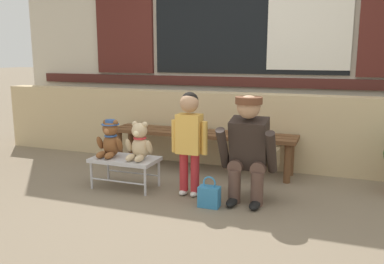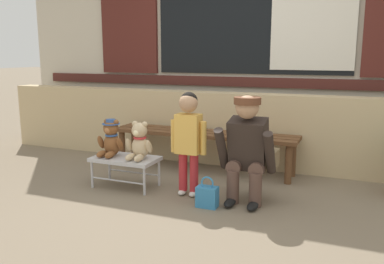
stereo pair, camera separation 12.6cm
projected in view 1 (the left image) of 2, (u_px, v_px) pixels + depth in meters
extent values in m
plane|color=#756651|center=(195.00, 205.00, 3.51)|extent=(60.00, 60.00, 0.00)
cube|color=tan|center=(237.00, 129.00, 4.74)|extent=(6.44, 0.25, 0.85)
cube|color=beige|center=(249.00, 16.00, 4.98)|extent=(6.57, 0.20, 3.49)
cube|color=#471E19|center=(246.00, 82.00, 5.02)|extent=(6.05, 0.04, 0.12)
cube|color=black|center=(247.00, 15.00, 4.87)|extent=(2.40, 0.03, 1.40)
cube|color=silver|center=(310.00, 13.00, 4.61)|extent=(0.94, 0.02, 1.29)
cube|color=#4C1E19|center=(124.00, 19.00, 5.44)|extent=(0.84, 0.05, 1.43)
cube|color=brown|center=(197.00, 136.00, 4.38)|extent=(2.10, 0.11, 0.04)
cube|color=brown|center=(201.00, 133.00, 4.51)|extent=(2.10, 0.11, 0.04)
cube|color=brown|center=(205.00, 131.00, 4.65)|extent=(2.10, 0.11, 0.04)
cylinder|color=brown|center=(120.00, 148.00, 4.76)|extent=(0.07, 0.07, 0.40)
cylinder|color=brown|center=(131.00, 144.00, 5.02)|extent=(0.07, 0.07, 0.40)
cylinder|color=brown|center=(287.00, 164.00, 4.09)|extent=(0.07, 0.07, 0.40)
cylinder|color=brown|center=(291.00, 157.00, 4.35)|extent=(0.07, 0.07, 0.40)
cube|color=#BCBCC1|center=(125.00, 160.00, 3.94)|extent=(0.64, 0.36, 0.04)
cylinder|color=#BCBCC1|center=(91.00, 176.00, 3.93)|extent=(0.02, 0.02, 0.26)
cylinder|color=#BCBCC1|center=(108.00, 168.00, 4.20)|extent=(0.02, 0.02, 0.26)
cylinder|color=#BCBCC1|center=(145.00, 182.00, 3.73)|extent=(0.02, 0.02, 0.26)
cylinder|color=#BCBCC1|center=(159.00, 173.00, 4.00)|extent=(0.02, 0.02, 0.26)
cylinder|color=#BCBCC1|center=(118.00, 181.00, 3.83)|extent=(0.58, 0.02, 0.02)
cylinder|color=#BCBCC1|center=(133.00, 173.00, 4.11)|extent=(0.58, 0.02, 0.02)
ellipsoid|color=brown|center=(111.00, 145.00, 3.98)|extent=(0.17, 0.14, 0.22)
sphere|color=brown|center=(110.00, 129.00, 3.94)|extent=(0.15, 0.15, 0.15)
sphere|color=#AE6E42|center=(107.00, 131.00, 3.90)|extent=(0.06, 0.06, 0.06)
sphere|color=brown|center=(106.00, 122.00, 3.96)|extent=(0.06, 0.06, 0.06)
ellipsoid|color=brown|center=(100.00, 143.00, 3.99)|extent=(0.06, 0.11, 0.16)
ellipsoid|color=brown|center=(101.00, 155.00, 3.91)|extent=(0.06, 0.15, 0.06)
sphere|color=brown|center=(115.00, 123.00, 3.92)|extent=(0.06, 0.06, 0.06)
ellipsoid|color=brown|center=(119.00, 144.00, 3.92)|extent=(0.06, 0.11, 0.16)
ellipsoid|color=brown|center=(109.00, 155.00, 3.88)|extent=(0.06, 0.15, 0.06)
torus|color=#335699|center=(111.00, 136.00, 3.96)|extent=(0.13, 0.13, 0.02)
cylinder|color=#335699|center=(110.00, 124.00, 3.94)|extent=(0.17, 0.17, 0.01)
cylinder|color=#335699|center=(110.00, 122.00, 3.94)|extent=(0.10, 0.10, 0.04)
ellipsoid|color=#CCB289|center=(140.00, 148.00, 3.87)|extent=(0.17, 0.14, 0.22)
sphere|color=#CCB289|center=(139.00, 131.00, 3.83)|extent=(0.15, 0.15, 0.15)
sphere|color=#FFEEBB|center=(137.00, 133.00, 3.79)|extent=(0.06, 0.06, 0.06)
sphere|color=#CCB289|center=(135.00, 124.00, 3.85)|extent=(0.06, 0.06, 0.06)
ellipsoid|color=#CCB289|center=(129.00, 145.00, 3.88)|extent=(0.06, 0.11, 0.16)
ellipsoid|color=#CCB289|center=(130.00, 158.00, 3.80)|extent=(0.06, 0.15, 0.06)
sphere|color=#CCB289|center=(145.00, 125.00, 3.81)|extent=(0.06, 0.06, 0.06)
ellipsoid|color=#CCB289|center=(149.00, 147.00, 3.81)|extent=(0.06, 0.11, 0.16)
ellipsoid|color=#CCB289|center=(139.00, 158.00, 3.77)|extent=(0.06, 0.15, 0.06)
torus|color=red|center=(140.00, 138.00, 3.85)|extent=(0.13, 0.13, 0.02)
cylinder|color=#B7282D|center=(184.00, 172.00, 3.75)|extent=(0.08, 0.08, 0.36)
ellipsoid|color=silver|center=(183.00, 192.00, 3.77)|extent=(0.07, 0.12, 0.05)
cylinder|color=#B7282D|center=(195.00, 173.00, 3.71)|extent=(0.08, 0.08, 0.36)
ellipsoid|color=silver|center=(194.00, 194.00, 3.73)|extent=(0.07, 0.12, 0.05)
cube|color=#EAB24C|center=(189.00, 134.00, 3.66)|extent=(0.22, 0.15, 0.36)
cylinder|color=#EAB24C|center=(175.00, 136.00, 3.72)|extent=(0.06, 0.06, 0.30)
cylinder|color=#EAB24C|center=(204.00, 138.00, 3.62)|extent=(0.06, 0.06, 0.30)
sphere|color=tan|center=(189.00, 103.00, 3.61)|extent=(0.17, 0.17, 0.17)
sphere|color=black|center=(190.00, 101.00, 3.62)|extent=(0.16, 0.16, 0.16)
cylinder|color=brown|center=(234.00, 186.00, 3.55)|extent=(0.11, 0.11, 0.30)
cylinder|color=brown|center=(239.00, 163.00, 3.65)|extent=(0.13, 0.32, 0.13)
ellipsoid|color=black|center=(232.00, 202.00, 3.50)|extent=(0.09, 0.20, 0.06)
cylinder|color=brown|center=(257.00, 189.00, 3.48)|extent=(0.11, 0.11, 0.30)
cylinder|color=brown|center=(261.00, 166.00, 3.58)|extent=(0.13, 0.32, 0.13)
ellipsoid|color=black|center=(255.00, 205.00, 3.43)|extent=(0.09, 0.20, 0.06)
cube|color=#2D231E|center=(249.00, 143.00, 3.55)|extent=(0.32, 0.30, 0.47)
cylinder|color=#2D231E|center=(223.00, 148.00, 3.54)|extent=(0.08, 0.28, 0.40)
cylinder|color=#2D231E|center=(271.00, 152.00, 3.39)|extent=(0.08, 0.28, 0.40)
sphere|color=tan|center=(249.00, 107.00, 3.42)|extent=(0.20, 0.20, 0.20)
cylinder|color=brown|center=(249.00, 100.00, 3.41)|extent=(0.23, 0.23, 0.06)
cube|color=brown|center=(272.00, 158.00, 3.59)|extent=(0.10, 0.22, 0.16)
cube|color=teal|center=(209.00, 197.00, 3.46)|extent=(0.18, 0.11, 0.18)
torus|color=teal|center=(209.00, 183.00, 3.44)|extent=(0.11, 0.01, 0.11)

